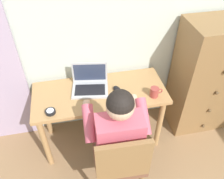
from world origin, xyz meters
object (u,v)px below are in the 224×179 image
coffee_mug (155,92)px  dresser (205,78)px  desk (100,100)px  person_seated (116,130)px  computer_mouse (117,89)px  desk_clock (50,112)px  chair (120,161)px  laptop (90,84)px

coffee_mug → dresser: bearing=18.1°
desk → dresser: bearing=2.9°
person_seated → computer_mouse: person_seated is taller
desk → desk_clock: desk_clock is taller
desk → person_seated: size_ratio=1.06×
chair → coffee_mug: bearing=47.7°
desk → laptop: bearing=135.0°
desk → dresser: dresser is taller
dresser → computer_mouse: dresser is taller
dresser → chair: 1.30m
desk → computer_mouse: (0.17, -0.01, 0.13)m
person_seated → desk_clock: 0.60m
computer_mouse → desk_clock: computer_mouse is taller
desk → dresser: (1.15, 0.06, 0.04)m
desk → computer_mouse: 0.21m
desk → chair: (0.06, -0.63, -0.11)m
desk → chair: chair is taller
dresser → computer_mouse: 0.99m
person_seated → laptop: 0.56m
dresser → desk_clock: dresser is taller
dresser → coffee_mug: size_ratio=10.80×
laptop → desk_clock: 0.46m
desk → laptop: laptop is taller
computer_mouse → chair: bearing=-118.8°
desk → dresser: 1.15m
chair → computer_mouse: bearing=80.1°
laptop → desk_clock: (-0.38, -0.26, -0.04)m
dresser → chair: size_ratio=1.46×
desk_clock → desk: bearing=21.3°
person_seated → laptop: size_ratio=3.20×
laptop → desk_clock: size_ratio=4.17×
dresser → computer_mouse: (-0.98, -0.07, 0.08)m
desk_clock → coffee_mug: (0.95, 0.02, 0.03)m
computer_mouse → coffee_mug: coffee_mug is taller
computer_mouse → dresser: bearing=-14.9°
desk → coffee_mug: bearing=-17.9°
desk → person_seated: bearing=-81.7°
desk → laptop: size_ratio=3.39×
dresser → laptop: size_ratio=3.45×
laptop → computer_mouse: laptop is taller
chair → desk_clock: 0.73m
chair → desk_clock: (-0.52, 0.45, 0.23)m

